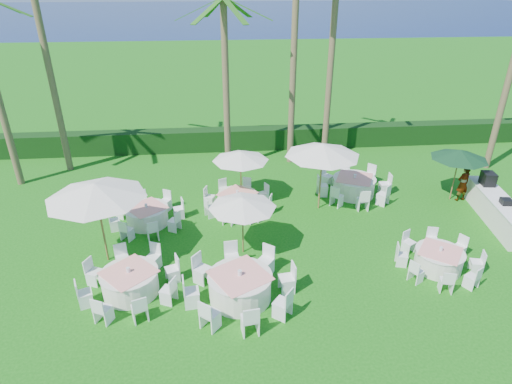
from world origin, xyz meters
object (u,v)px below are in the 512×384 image
(umbrella_c, at_px, (241,156))
(staff_person, at_px, (463,184))
(banquet_table_c, at_px, (439,259))
(banquet_table_d, at_px, (147,215))
(banquet_table_b, at_px, (240,286))
(banquet_table_e, at_px, (238,201))
(banquet_table_a, at_px, (130,282))
(banquet_table_f, at_px, (354,186))
(umbrella_d, at_px, (323,150))
(umbrella_b, at_px, (242,203))
(buffet_table, at_px, (497,209))
(umbrella_a, at_px, (95,191))
(umbrella_green, at_px, (460,154))

(umbrella_c, distance_m, staff_person, 9.84)
(banquet_table_c, height_order, banquet_table_d, banquet_table_d)
(banquet_table_b, distance_m, banquet_table_e, 5.69)
(banquet_table_a, height_order, banquet_table_f, banquet_table_f)
(umbrella_d, bearing_deg, banquet_table_c, -56.10)
(banquet_table_d, bearing_deg, umbrella_d, 5.14)
(umbrella_b, bearing_deg, banquet_table_e, 90.31)
(staff_person, bearing_deg, banquet_table_a, 8.43)
(banquet_table_a, relative_size, banquet_table_b, 0.88)
(buffet_table, relative_size, staff_person, 2.76)
(banquet_table_f, xyz_separation_m, staff_person, (4.57, -1.00, 0.38))
(banquet_table_b, xyz_separation_m, banquet_table_f, (5.58, 6.58, -0.01))
(umbrella_c, bearing_deg, umbrella_d, -16.91)
(banquet_table_e, bearing_deg, buffet_table, -10.72)
(banquet_table_c, relative_size, banquet_table_e, 0.97)
(umbrella_b, bearing_deg, umbrella_d, 40.90)
(umbrella_b, height_order, umbrella_c, umbrella_c)
(banquet_table_d, distance_m, banquet_table_f, 9.19)
(umbrella_d, bearing_deg, staff_person, 1.05)
(banquet_table_e, xyz_separation_m, umbrella_a, (-4.76, -3.25, 2.33))
(banquet_table_d, xyz_separation_m, staff_person, (13.59, 0.76, 0.43))
(banquet_table_c, xyz_separation_m, banquet_table_d, (-10.24, 3.95, 0.02))
(banquet_table_c, distance_m, umbrella_a, 11.67)
(banquet_table_e, bearing_deg, umbrella_d, -3.71)
(banquet_table_c, bearing_deg, banquet_table_e, 143.72)
(umbrella_b, relative_size, umbrella_green, 0.99)
(banquet_table_d, bearing_deg, banquet_table_f, 11.04)
(umbrella_d, distance_m, umbrella_green, 6.10)
(banquet_table_b, xyz_separation_m, banquet_table_d, (-3.44, 4.82, -0.07))
(banquet_table_a, distance_m, staff_person, 14.45)
(umbrella_b, distance_m, umbrella_green, 10.07)
(banquet_table_b, distance_m, umbrella_b, 2.93)
(banquet_table_e, bearing_deg, banquet_table_b, -92.39)
(banquet_table_f, distance_m, staff_person, 4.69)
(banquet_table_c, xyz_separation_m, umbrella_d, (-3.08, 4.59, 2.31))
(banquet_table_a, xyz_separation_m, umbrella_b, (3.66, 1.88, 1.61))
(banquet_table_f, height_order, buffet_table, buffet_table)
(banquet_table_c, relative_size, umbrella_d, 0.90)
(umbrella_a, distance_m, umbrella_b, 4.83)
(banquet_table_b, height_order, banquet_table_e, banquet_table_b)
(umbrella_a, relative_size, umbrella_d, 1.06)
(banquet_table_a, relative_size, banquet_table_e, 1.06)
(banquet_table_d, height_order, umbrella_c, umbrella_c)
(banquet_table_b, distance_m, umbrella_a, 5.62)
(banquet_table_b, bearing_deg, buffet_table, 19.30)
(banquet_table_b, distance_m, banquet_table_d, 5.92)
(banquet_table_c, bearing_deg, staff_person, 54.59)
(banquet_table_f, height_order, umbrella_b, umbrella_b)
(banquet_table_f, bearing_deg, banquet_table_b, -130.32)
(banquet_table_f, height_order, umbrella_a, umbrella_a)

